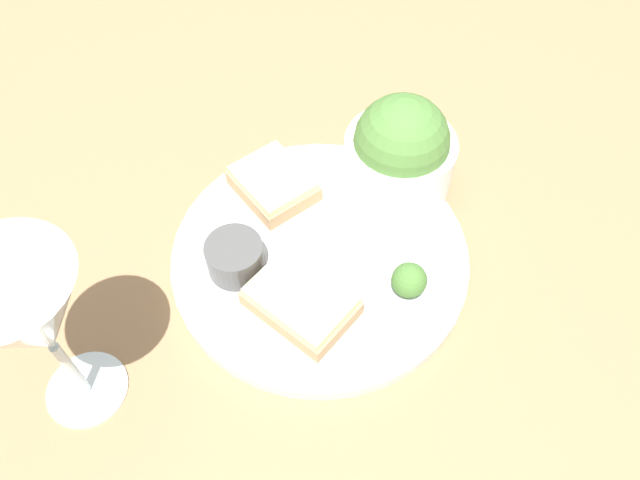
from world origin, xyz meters
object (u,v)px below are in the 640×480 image
(salad_bowl, at_px, (400,152))
(wine_glass, at_px, (31,319))
(cheese_toast_near, at_px, (301,301))
(cheese_toast_far, at_px, (273,183))
(sauce_ramekin, at_px, (235,257))

(salad_bowl, bearing_deg, wine_glass, 115.71)
(salad_bowl, xyz_separation_m, cheese_toast_near, (-0.12, 0.13, -0.03))
(cheese_toast_far, bearing_deg, salad_bowl, -97.35)
(salad_bowl, xyz_separation_m, sauce_ramekin, (-0.07, 0.18, -0.03))
(salad_bowl, height_order, cheese_toast_near, salad_bowl)
(sauce_ramekin, height_order, cheese_toast_near, sauce_ramekin)
(salad_bowl, relative_size, sauce_ramekin, 2.06)
(sauce_ramekin, distance_m, wine_glass, 0.19)
(cheese_toast_far, distance_m, wine_glass, 0.28)
(sauce_ramekin, relative_size, cheese_toast_near, 0.48)
(cheese_toast_far, bearing_deg, sauce_ramekin, 149.18)
(cheese_toast_near, bearing_deg, cheese_toast_far, -0.15)
(wine_glass, bearing_deg, salad_bowl, -64.29)
(cheese_toast_near, distance_m, wine_glass, 0.22)
(cheese_toast_near, relative_size, cheese_toast_far, 1.14)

